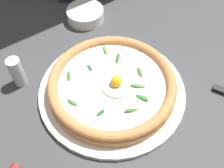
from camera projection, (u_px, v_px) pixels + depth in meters
The scene contains 5 objects.
ground_plane at pixel (114, 80), 0.69m from camera, with size 2.40×2.40×0.03m, color #3A3C3F.
pizza_plate at pixel (112, 91), 0.64m from camera, with size 0.34×0.34×0.01m, color white.
pizza at pixel (112, 84), 0.62m from camera, with size 0.29×0.29×0.05m.
side_bowl at pixel (85, 14), 0.80m from camera, with size 0.11×0.11×0.03m, color white.
pepper_shaker at pixel (17, 72), 0.63m from camera, with size 0.03×0.03×0.08m, color silver.
Camera 1 is at (-0.38, 0.19, 0.53)m, focal length 43.63 mm.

